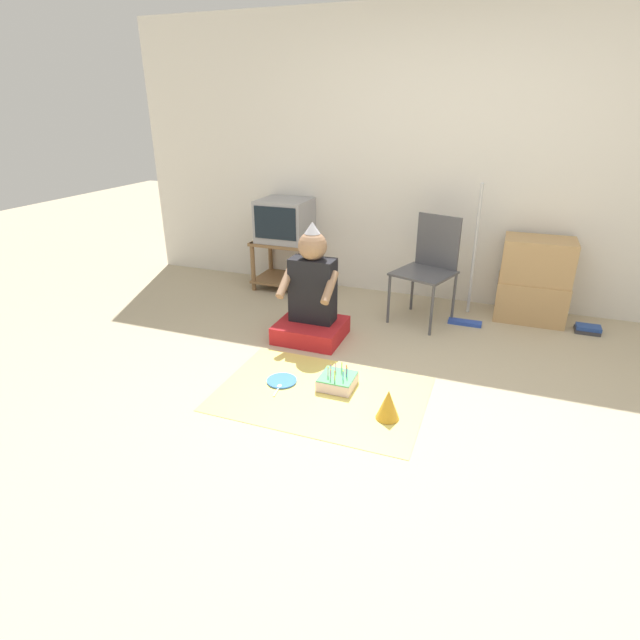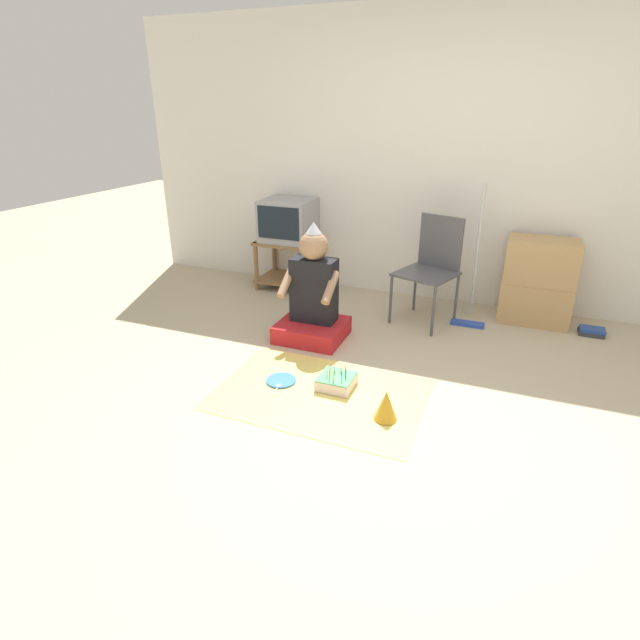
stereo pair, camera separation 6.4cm
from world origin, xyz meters
name	(u,v)px [view 1 (the left image)]	position (x,y,z in m)	size (l,w,h in m)	color
ground_plane	(389,418)	(0.00, 0.00, 0.00)	(16.00, 16.00, 0.00)	tan
wall_back	(455,163)	(0.00, 2.21, 1.27)	(6.40, 0.06, 2.55)	silver
tv_stand	(286,260)	(-1.55, 1.95, 0.29)	(0.61, 0.47, 0.49)	olive
tv	(285,220)	(-1.55, 1.95, 0.70)	(0.49, 0.45, 0.41)	#99999E
folding_chair	(430,262)	(-0.06, 1.62, 0.51)	(0.57, 0.56, 0.90)	#4C4C51
cardboard_box_stack	(534,280)	(0.79, 1.95, 0.35)	(0.58, 0.40, 0.72)	tan
dust_mop	(470,284)	(0.29, 1.68, 0.34)	(0.28, 0.29, 1.19)	#2D4CB2
book_pile	(588,329)	(1.26, 1.80, 0.03)	(0.20, 0.15, 0.06)	#333338
person_seated	(312,300)	(-0.86, 0.91, 0.32)	(0.52, 0.47, 0.94)	red
party_cloth	(321,394)	(-0.48, 0.11, 0.00)	(1.35, 0.93, 0.01)	#EAD666
birthday_cake	(337,381)	(-0.41, 0.23, 0.05)	(0.23, 0.23, 0.15)	silver
party_hat_blue	(388,404)	(-0.01, -0.01, 0.10)	(0.14, 0.14, 0.19)	gold
paper_plate	(282,381)	(-0.79, 0.16, 0.01)	(0.21, 0.21, 0.01)	blue
plastic_spoon_near	(279,387)	(-0.77, 0.07, 0.01)	(0.04, 0.15, 0.01)	white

